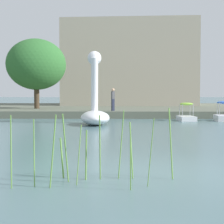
{
  "coord_description": "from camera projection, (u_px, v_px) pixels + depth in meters",
  "views": [
    {
      "loc": [
        -0.83,
        -8.5,
        1.81
      ],
      "look_at": [
        -1.45,
        15.18,
        0.67
      ],
      "focal_mm": 57.41,
      "sensor_mm": 36.0,
      "label": 1
    }
  ],
  "objects": [
    {
      "name": "ground_plane",
      "position": [
        156.0,
        171.0,
        8.55
      ],
      "size": [
        563.7,
        563.7,
        0.0
      ],
      "primitive_type": "plane",
      "color": "slate"
    },
    {
      "name": "person_on_path",
      "position": [
        113.0,
        99.0,
        28.12
      ],
      "size": [
        0.3,
        0.3,
        1.77
      ],
      "color": "#23283D",
      "rests_on": "shore_bank_far"
    },
    {
      "name": "apartment_block",
      "position": [
        130.0,
        65.0,
        45.83
      ],
      "size": [
        16.38,
        11.63,
        10.11
      ],
      "primitive_type": "cube",
      "rotation": [
        0.0,
        0.0,
        -0.04
      ],
      "color": "#B2A893",
      "rests_on": "shore_bank_far"
    },
    {
      "name": "shore_bank_far",
      "position": [
        129.0,
        108.0,
        40.48
      ],
      "size": [
        159.75,
        27.11,
        0.56
      ],
      "primitive_type": "cube",
      "color": "#5B6051",
      "rests_on": "ground_plane"
    },
    {
      "name": "pedal_boat_lime",
      "position": [
        186.0,
        115.0,
        25.08
      ],
      "size": [
        1.18,
        1.91,
        1.27
      ],
      "color": "white",
      "rests_on": "ground_plane"
    },
    {
      "name": "tree_sapling_by_fence",
      "position": [
        36.0,
        64.0,
        32.63
      ],
      "size": [
        7.03,
        6.7,
        6.37
      ],
      "color": "#423323",
      "rests_on": "shore_bank_far"
    },
    {
      "name": "reed_clump_foreground",
      "position": [
        92.0,
        151.0,
        7.39
      ],
      "size": [
        3.25,
        1.25,
        1.53
      ],
      "color": "#669942",
      "rests_on": "ground_plane"
    },
    {
      "name": "swan_boat",
      "position": [
        95.0,
        106.0,
        21.83
      ],
      "size": [
        2.06,
        3.75,
        4.59
      ],
      "color": "white",
      "rests_on": "ground_plane"
    },
    {
      "name": "pedal_boat_blue",
      "position": [
        224.0,
        115.0,
        24.85
      ],
      "size": [
        1.3,
        1.95,
        1.38
      ],
      "color": "white",
      "rests_on": "ground_plane"
    }
  ]
}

